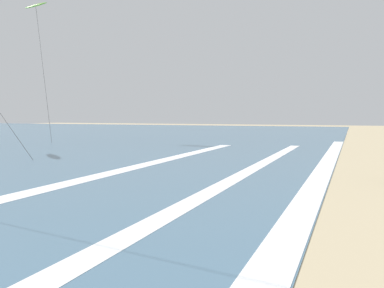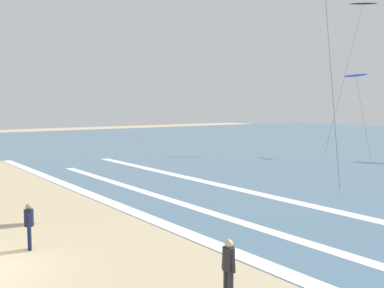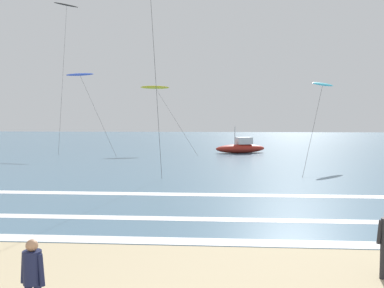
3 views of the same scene
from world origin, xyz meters
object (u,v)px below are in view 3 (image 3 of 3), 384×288
object	(u,v)px
kite_yellow_mid_center	(155,88)
kite_black_far_left	(67,6)
surfer_left_far	(33,276)
kite_cyan_high_right	(323,85)
kite_blue_far_right	(80,75)
offshore_boat	(241,148)

from	to	relation	value
kite_yellow_mid_center	kite_black_far_left	bearing A→B (deg)	163.75
surfer_left_far	kite_cyan_high_right	size ratio (longest dim) A/B	0.16
surfer_left_far	kite_blue_far_right	xyz separation A→B (m)	(-11.31, 35.98, 6.99)
kite_blue_far_right	surfer_left_far	bearing A→B (deg)	-72.54
surfer_left_far	offshore_boat	world-z (taller)	offshore_boat
kite_black_far_left	kite_blue_far_right	world-z (taller)	kite_black_far_left
offshore_boat	kite_cyan_high_right	bearing A→B (deg)	-54.82
kite_yellow_mid_center	kite_blue_far_right	distance (m)	8.06
surfer_left_far	kite_yellow_mid_center	distance (m)	40.09
kite_cyan_high_right	kite_black_far_left	world-z (taller)	kite_black_far_left
offshore_boat	surfer_left_far	bearing A→B (deg)	-97.93
kite_black_far_left	kite_blue_far_right	size ratio (longest dim) A/B	2.06
kite_cyan_high_right	offshore_boat	distance (m)	11.99
surfer_left_far	kite_black_far_left	size ratio (longest dim) A/B	0.09
kite_yellow_mid_center	kite_black_far_left	world-z (taller)	kite_black_far_left
kite_black_far_left	kite_yellow_mid_center	bearing A→B (deg)	-16.25
kite_blue_far_right	offshore_boat	xyz separation A→B (m)	(16.40, 0.50, -7.39)
kite_cyan_high_right	kite_yellow_mid_center	world-z (taller)	kite_yellow_mid_center
kite_cyan_high_right	kite_black_far_left	xyz separation A→B (m)	(-26.15, 14.76, 10.33)
kite_yellow_mid_center	offshore_boat	xyz separation A→B (m)	(9.20, -2.96, -6.28)
kite_blue_far_right	offshore_boat	distance (m)	17.99
kite_blue_far_right	offshore_boat	size ratio (longest dim) A/B	1.50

